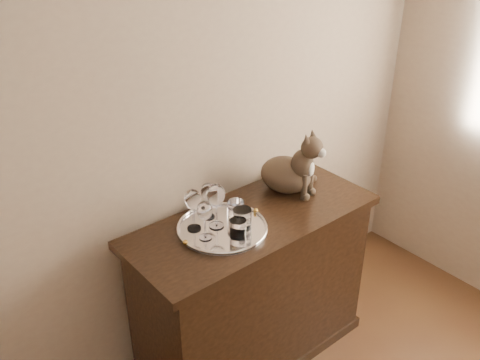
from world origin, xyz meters
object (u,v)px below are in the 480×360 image
at_px(cat, 287,159).
at_px(wine_glass_c, 205,220).
at_px(sideboard, 252,290).
at_px(wine_glass_d, 216,206).
at_px(wine_glass_a, 193,210).
at_px(tumbler_a, 242,219).
at_px(tumbler_c, 236,210).
at_px(tumbler_b, 238,228).
at_px(tray, 222,229).
at_px(wine_glass_b, 208,200).

bearing_deg(cat, wine_glass_c, 172.11).
distance_m(sideboard, wine_glass_c, 0.59).
bearing_deg(wine_glass_d, cat, 6.11).
distance_m(wine_glass_a, tumbler_a, 0.22).
relative_size(tumbler_a, cat, 0.27).
bearing_deg(wine_glass_d, sideboard, -13.40).
bearing_deg(wine_glass_a, tumbler_c, -14.91).
height_order(wine_glass_a, tumbler_a, wine_glass_a).
relative_size(sideboard, wine_glass_a, 6.13).
distance_m(wine_glass_c, tumbler_c, 0.20).
bearing_deg(wine_glass_a, tumbler_a, -37.40).
relative_size(tumbler_a, tumbler_b, 1.13).
distance_m(tray, wine_glass_c, 0.14).
xyz_separation_m(tray, tumbler_a, (0.07, -0.05, 0.05)).
distance_m(sideboard, cat, 0.67).
height_order(wine_glass_c, wine_glass_d, wine_glass_d).
bearing_deg(sideboard, wine_glass_b, 142.49).
distance_m(tumbler_a, tumbler_b, 0.07).
height_order(wine_glass_a, wine_glass_c, wine_glass_a).
bearing_deg(cat, tumbler_c, 171.56).
relative_size(tray, wine_glass_c, 2.23).
bearing_deg(wine_glass_c, cat, 9.24).
bearing_deg(wine_glass_c, tray, 6.99).
distance_m(sideboard, tray, 0.46).
xyz_separation_m(wine_glass_a, tumbler_c, (0.19, -0.05, -0.05)).
relative_size(wine_glass_b, wine_glass_c, 0.97).
bearing_deg(wine_glass_b, wine_glass_a, -161.73).
relative_size(wine_glass_d, cat, 0.62).
xyz_separation_m(wine_glass_c, wine_glass_d, (0.09, 0.04, 0.02)).
bearing_deg(tumbler_a, wine_glass_b, 110.62).
relative_size(wine_glass_b, cat, 0.52).
bearing_deg(tumbler_b, tumbler_c, 54.68).
height_order(wine_glass_b, tumbler_b, wine_glass_b).
bearing_deg(cat, sideboard, -179.37).
bearing_deg(wine_glass_a, wine_glass_c, -91.59).
height_order(wine_glass_b, tumbler_c, wine_glass_b).
relative_size(sideboard, tumbler_c, 13.97).
height_order(tray, wine_glass_b, wine_glass_b).
xyz_separation_m(wine_glass_a, tumbler_b, (0.11, -0.17, -0.06)).
bearing_deg(sideboard, wine_glass_c, 179.61).
xyz_separation_m(wine_glass_b, tumbler_a, (0.06, -0.16, -0.04)).
bearing_deg(wine_glass_a, sideboard, -18.37).
distance_m(wine_glass_b, tumbler_b, 0.21).
xyz_separation_m(tray, wine_glass_c, (-0.10, -0.01, 0.09)).
bearing_deg(tray, wine_glass_b, 86.18).
xyz_separation_m(wine_glass_a, wine_glass_b, (0.11, 0.03, -0.01)).
relative_size(tray, tumbler_a, 4.33).
relative_size(wine_glass_d, tumbler_c, 2.46).
bearing_deg(wine_glass_c, wine_glass_a, 88.41).
bearing_deg(wine_glass_b, cat, -3.92).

